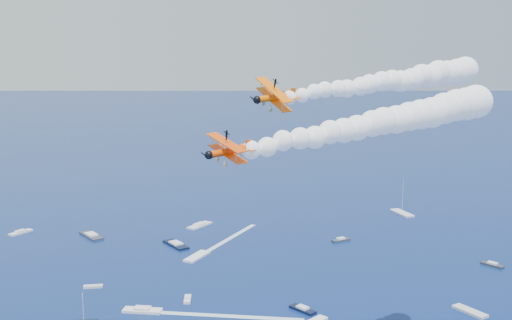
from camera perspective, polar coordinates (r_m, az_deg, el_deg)
name	(u,v)px	position (r m, az deg, el deg)	size (l,w,h in m)	color
biplane_lead	(275,97)	(110.53, 1.73, 5.57)	(8.38, 9.39, 5.66)	#FF6805
biplane_trail	(229,151)	(79.50, -2.39, 0.78)	(6.60, 7.41, 4.46)	#FF4805
smoke_trail_lead	(386,82)	(125.84, 11.42, 6.79)	(48.83, 14.12, 9.22)	white
smoke_trail_trail	(377,123)	(94.63, 10.70, 3.27)	(48.43, 15.94, 9.22)	white
spectator_boats	(161,278)	(201.36, -8.43, -10.26)	(212.78, 155.43, 0.70)	#2E333D
boat_wakes	(109,272)	(209.45, -12.92, -9.69)	(141.76, 95.20, 0.04)	white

